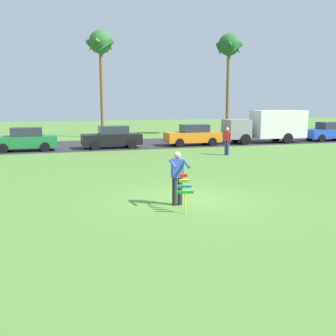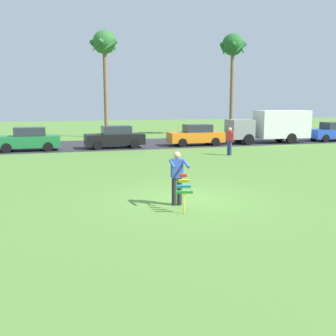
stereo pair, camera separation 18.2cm
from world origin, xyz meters
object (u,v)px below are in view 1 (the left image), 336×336
Objects in this scene: parked_car_green at (25,140)px; parked_car_orange at (193,135)px; person_walker_near at (227,140)px; kite_held at (185,188)px; person_kite_flyer at (178,176)px; palm_tree_centre_far at (229,50)px; palm_tree_right_near at (101,47)px; parked_truck_grey_van at (269,125)px; parked_car_black at (112,137)px; parked_car_blue at (329,132)px.

parked_car_orange is at bearing -0.00° from parked_car_green.
parked_car_green is at bearing 154.09° from person_walker_near.
person_kite_flyer is at bearing 86.23° from kite_held.
kite_held is at bearing -118.18° from palm_tree_centre_far.
palm_tree_right_near is (6.52, 8.98, 7.42)m from parked_car_green.
palm_tree_centre_far is at bearing 89.35° from parked_truck_grey_van.
kite_held is at bearing -93.77° from person_kite_flyer.
parked_car_black is at bearing -148.41° from palm_tree_centre_far.
parked_car_orange is 2.44× the size of person_walker_near.
kite_held is at bearing -138.02° from parked_car_blue.
parked_car_black is (0.69, 17.42, 0.02)m from kite_held.
parked_car_orange is 6.61m from parked_truck_grey_van.
person_walker_near reaches higher than parked_car_blue.
parked_truck_grey_van is 5.90m from parked_car_blue.
parked_car_orange is 12.92m from palm_tree_right_near.
person_walker_near is at bearing -25.91° from parked_car_green.
parked_car_black is 1.00× the size of parked_car_orange.
parked_car_orange is (6.91, 17.41, 0.02)m from kite_held.
person_walker_near is at bearing -43.33° from parked_car_black.
kite_held is 27.45m from palm_tree_right_near.
person_walker_near is (-6.64, -13.82, -7.37)m from palm_tree_centre_far.
kite_held is 0.65× the size of person_walker_near.
palm_tree_right_near is (1.32, 26.39, 7.44)m from kite_held.
person_kite_flyer reaches higher than parked_car_blue.
person_kite_flyer is 17.40m from parked_car_green.
person_kite_flyer is 1.00× the size of person_walker_near.
person_kite_flyer reaches higher than parked_car_orange.
parked_car_green is 1.00× the size of parked_car_blue.
parked_car_blue is at bearing 0.00° from parked_car_orange.
person_walker_near is at bearing -89.76° from parked_car_orange.
person_kite_flyer reaches higher than parked_car_black.
parked_car_orange is at bearing -0.01° from parked_car_black.
parked_car_green is 21.72m from palm_tree_centre_far.
parked_car_green and parked_car_orange have the same top height.
parked_car_blue is (19.36, 17.41, 0.02)m from kite_held.
parked_truck_grey_van reaches higher than person_kite_flyer.
person_kite_flyer is 0.18× the size of palm_tree_right_near.
kite_held is 0.11× the size of palm_tree_centre_far.
palm_tree_right_near reaches higher than parked_car_blue.
parked_car_green is 18.69m from parked_truck_grey_van.
person_kite_flyer is 12.72m from person_walker_near.
parked_truck_grey_van is (18.68, 0.00, 0.64)m from parked_car_green.
person_kite_flyer is at bearing -122.75° from person_walker_near.
parked_truck_grey_van is (13.43, 16.59, 0.46)m from person_kite_flyer.
palm_tree_right_near is at bearing 175.10° from palm_tree_centre_far.
parked_car_black is 0.44× the size of palm_tree_right_near.
parked_car_green is 5.88m from parked_car_black.
parked_truck_grey_van is 0.70× the size of palm_tree_right_near.
parked_car_green is at bearing -125.97° from palm_tree_right_near.
palm_tree_centre_far is (18.77, 7.93, 7.53)m from parked_car_green.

